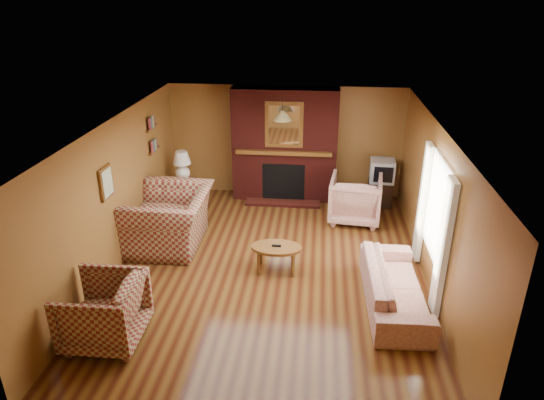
# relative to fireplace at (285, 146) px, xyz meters

# --- Properties ---
(floor) EXTENTS (6.50, 6.50, 0.00)m
(floor) POSITION_rel_fireplace_xyz_m (0.00, -2.98, -1.18)
(floor) COLOR #3F1C0D
(floor) RESTS_ON ground
(ceiling) EXTENTS (6.50, 6.50, 0.00)m
(ceiling) POSITION_rel_fireplace_xyz_m (0.00, -2.98, 1.22)
(ceiling) COLOR white
(ceiling) RESTS_ON wall_back
(wall_back) EXTENTS (6.50, 0.00, 6.50)m
(wall_back) POSITION_rel_fireplace_xyz_m (0.00, 0.27, 0.02)
(wall_back) COLOR #975F2E
(wall_back) RESTS_ON floor
(wall_front) EXTENTS (6.50, 0.00, 6.50)m
(wall_front) POSITION_rel_fireplace_xyz_m (0.00, -6.23, 0.02)
(wall_front) COLOR #975F2E
(wall_front) RESTS_ON floor
(wall_left) EXTENTS (0.00, 6.50, 6.50)m
(wall_left) POSITION_rel_fireplace_xyz_m (-2.50, -2.98, 0.02)
(wall_left) COLOR #975F2E
(wall_left) RESTS_ON floor
(wall_right) EXTENTS (0.00, 6.50, 6.50)m
(wall_right) POSITION_rel_fireplace_xyz_m (2.50, -2.98, 0.02)
(wall_right) COLOR #975F2E
(wall_right) RESTS_ON floor
(fireplace) EXTENTS (2.20, 0.82, 2.40)m
(fireplace) POSITION_rel_fireplace_xyz_m (0.00, 0.00, 0.00)
(fireplace) COLOR #4A1310
(fireplace) RESTS_ON floor
(window_right) EXTENTS (0.10, 1.85, 2.00)m
(window_right) POSITION_rel_fireplace_xyz_m (2.45, -3.18, -0.06)
(window_right) COLOR beige
(window_right) RESTS_ON wall_right
(bookshelf) EXTENTS (0.09, 0.55, 0.71)m
(bookshelf) POSITION_rel_fireplace_xyz_m (-2.44, -1.08, 0.48)
(bookshelf) COLOR brown
(bookshelf) RESTS_ON wall_left
(botanical_print) EXTENTS (0.05, 0.40, 0.50)m
(botanical_print) POSITION_rel_fireplace_xyz_m (-2.47, -3.28, 0.37)
(botanical_print) COLOR brown
(botanical_print) RESTS_ON wall_left
(pendant_light) EXTENTS (0.36, 0.36, 0.48)m
(pendant_light) POSITION_rel_fireplace_xyz_m (0.00, -0.68, 0.82)
(pendant_light) COLOR black
(pendant_light) RESTS_ON ceiling
(plaid_loveseat) EXTENTS (1.37, 1.57, 1.01)m
(plaid_loveseat) POSITION_rel_fireplace_xyz_m (-1.85, -2.33, -0.68)
(plaid_loveseat) COLOR maroon
(plaid_loveseat) RESTS_ON floor
(plaid_armchair) EXTENTS (0.99, 0.97, 0.89)m
(plaid_armchair) POSITION_rel_fireplace_xyz_m (-1.95, -4.95, -0.74)
(plaid_armchair) COLOR maroon
(plaid_armchair) RESTS_ON floor
(floral_sofa) EXTENTS (0.87, 2.08, 0.60)m
(floral_sofa) POSITION_rel_fireplace_xyz_m (1.90, -3.76, -0.88)
(floral_sofa) COLOR beige
(floral_sofa) RESTS_ON floor
(floral_armchair) EXTENTS (1.08, 1.10, 0.91)m
(floral_armchair) POSITION_rel_fireplace_xyz_m (1.48, -1.00, -0.73)
(floral_armchair) COLOR beige
(floral_armchair) RESTS_ON floor
(coffee_table) EXTENTS (0.82, 0.51, 0.46)m
(coffee_table) POSITION_rel_fireplace_xyz_m (0.11, -3.02, -0.80)
(coffee_table) COLOR brown
(coffee_table) RESTS_ON floor
(side_table) EXTENTS (0.42, 0.42, 0.54)m
(side_table) POSITION_rel_fireplace_xyz_m (-2.10, -0.53, -0.91)
(side_table) COLOR brown
(side_table) RESTS_ON floor
(table_lamp) EXTENTS (0.38, 0.38, 0.62)m
(table_lamp) POSITION_rel_fireplace_xyz_m (-2.10, -0.53, -0.29)
(table_lamp) COLOR white
(table_lamp) RESTS_ON side_table
(tv_stand) EXTENTS (0.51, 0.46, 0.54)m
(tv_stand) POSITION_rel_fireplace_xyz_m (2.05, -0.18, -0.91)
(tv_stand) COLOR black
(tv_stand) RESTS_ON floor
(crt_tv) EXTENTS (0.53, 0.53, 0.46)m
(crt_tv) POSITION_rel_fireplace_xyz_m (2.05, -0.19, -0.41)
(crt_tv) COLOR #A5A8AD
(crt_tv) RESTS_ON tv_stand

